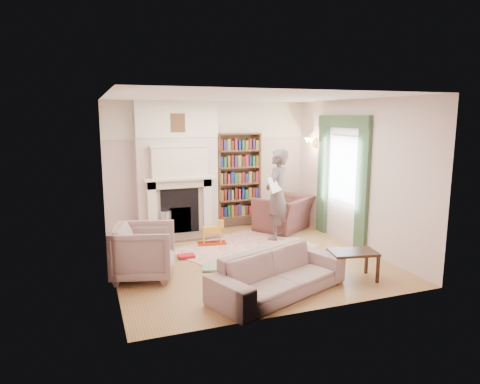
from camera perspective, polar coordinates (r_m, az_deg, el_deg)
name	(u,v)px	position (r m, az deg, el deg)	size (l,w,h in m)	color
floor	(245,258)	(7.69, 0.65, -8.77)	(4.50, 4.50, 0.00)	#8C5F38
ceiling	(245,97)	(7.28, 0.69, 12.55)	(4.50, 4.50, 0.00)	white
wall_back	(209,166)	(9.48, -4.17, 3.49)	(4.50, 4.50, 0.00)	beige
wall_front	(310,206)	(5.35, 9.26, -1.80)	(4.50, 4.50, 0.00)	beige
wall_left	(109,188)	(6.90, -17.09, 0.57)	(4.50, 4.50, 0.00)	beige
wall_right	(356,174)	(8.42, 15.16, 2.32)	(4.50, 4.50, 0.00)	beige
fireplace	(177,169)	(9.11, -8.37, 3.05)	(1.70, 0.58, 2.80)	beige
bookcase	(239,175)	(9.58, -0.20, 2.23)	(1.00, 0.24, 1.85)	brown
window	(343,169)	(8.73, 13.58, 2.99)	(0.02, 0.90, 1.30)	silver
curtain_left	(362,187)	(8.18, 16.01, 0.64)	(0.07, 0.32, 2.40)	#2F4A30
curtain_right	(323,177)	(9.33, 10.97, 1.99)	(0.07, 0.32, 2.40)	#2F4A30
pelmet	(343,122)	(8.64, 13.59, 9.11)	(0.09, 1.70, 0.24)	#2F4A30
wall_sconce	(307,143)	(9.52, 8.98, 6.45)	(0.20, 0.24, 0.24)	gold
rug	(244,248)	(8.21, 0.60, -7.50)	(2.38, 1.83, 0.01)	beige
armchair_reading	(284,213)	(9.49, 5.84, -2.83)	(1.14, 1.00, 0.74)	#482626
armchair_left	(144,251)	(6.85, -12.69, -7.74)	(0.90, 0.92, 0.84)	#A09084
sofa	(278,273)	(6.16, 5.14, -10.73)	(2.08, 0.81, 0.61)	#A09184
man_reading	(277,195)	(8.66, 4.96, -0.34)	(0.67, 0.44, 1.85)	#534442
newspaper	(275,184)	(8.37, 4.63, 1.01)	(0.44, 0.02, 0.31)	white
coffee_table	(352,265)	(6.90, 14.77, -9.40)	(0.70, 0.45, 0.45)	#321C11
paraffin_heater	(166,224)	(9.06, -9.86, -4.18)	(0.24, 0.24, 0.55)	#B2B4BB
rocking_horse	(212,233)	(8.39, -3.80, -5.44)	(0.55, 0.22, 0.49)	gold
board_game	(213,267)	(7.19, -3.62, -9.96)	(0.36, 0.36, 0.03)	#C2C846
game_box_lid	(186,256)	(7.73, -7.16, -8.47)	(0.29, 0.20, 0.05)	#B4141D
comic_annuals	(262,260)	(7.53, 2.96, -9.06)	(0.78, 0.54, 0.02)	red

